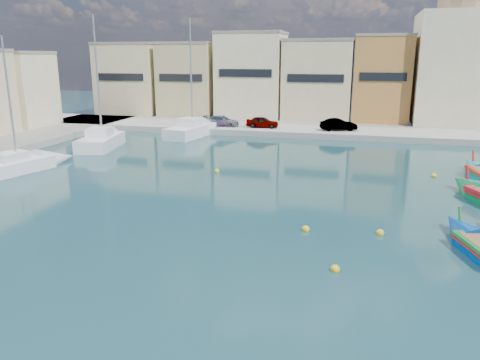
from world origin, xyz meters
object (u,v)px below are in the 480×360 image
at_px(church_block, 463,52).
at_px(yacht_midnorth, 108,139).
at_px(yacht_north, 200,129).
at_px(yacht_mid, 34,163).

xyz_separation_m(church_block, yacht_midnorth, (-33.17, -19.53, -7.92)).
height_order(church_block, yacht_north, church_block).
relative_size(church_block, yacht_midnorth, 1.55).
relative_size(church_block, yacht_north, 1.53).
bearing_deg(yacht_mid, yacht_midnorth, 88.36).
xyz_separation_m(church_block, yacht_mid, (-33.45, -29.51, -8.01)).
relative_size(yacht_north, yacht_midnorth, 1.02).
bearing_deg(yacht_mid, yacht_north, 70.19).
bearing_deg(yacht_midnorth, yacht_north, 52.41).
distance_m(church_block, yacht_mid, 45.32).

